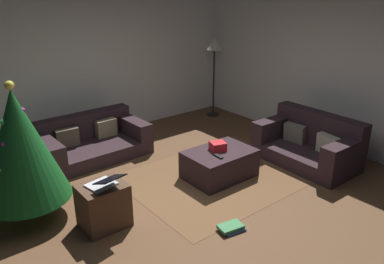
% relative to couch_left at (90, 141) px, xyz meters
% --- Properties ---
extents(ground_plane, '(6.40, 6.40, 0.00)m').
position_rel_couch_left_xyz_m(ground_plane, '(0.38, -2.25, -0.25)').
color(ground_plane, brown).
extents(rear_partition, '(6.40, 0.12, 2.60)m').
position_rel_couch_left_xyz_m(rear_partition, '(0.38, 0.89, 1.05)').
color(rear_partition, silver).
rests_on(rear_partition, ground_plane).
extents(corner_partition, '(0.12, 6.40, 2.60)m').
position_rel_couch_left_xyz_m(corner_partition, '(3.52, -2.25, 1.05)').
color(corner_partition, silver).
rests_on(corner_partition, ground_plane).
extents(couch_left, '(1.75, 1.03, 0.65)m').
position_rel_couch_left_xyz_m(couch_left, '(0.00, 0.00, 0.00)').
color(couch_left, '#2D1E23').
rests_on(couch_left, ground_plane).
extents(couch_right, '(0.91, 1.57, 0.78)m').
position_rel_couch_left_xyz_m(couch_right, '(2.62, -2.40, 0.05)').
color(couch_right, '#2D1E23').
rests_on(couch_right, ground_plane).
extents(ottoman, '(0.98, 0.69, 0.41)m').
position_rel_couch_left_xyz_m(ottoman, '(1.15, -1.90, -0.04)').
color(ottoman, '#2D1E23').
rests_on(ottoman, ground_plane).
extents(gift_box, '(0.26, 0.25, 0.12)m').
position_rel_couch_left_xyz_m(gift_box, '(1.15, -1.85, 0.22)').
color(gift_box, red).
rests_on(gift_box, ottoman).
extents(tv_remote, '(0.06, 0.16, 0.02)m').
position_rel_couch_left_xyz_m(tv_remote, '(0.99, -2.04, 0.17)').
color(tv_remote, black).
rests_on(tv_remote, ottoman).
extents(christmas_tree, '(1.01, 1.01, 1.69)m').
position_rel_couch_left_xyz_m(christmas_tree, '(-1.34, -1.25, 0.69)').
color(christmas_tree, brown).
rests_on(christmas_tree, ground_plane).
extents(side_table, '(0.52, 0.44, 0.53)m').
position_rel_couch_left_xyz_m(side_table, '(-0.73, -1.96, 0.01)').
color(side_table, '#4C3323').
rests_on(side_table, ground_plane).
extents(laptop, '(0.37, 0.47, 0.19)m').
position_rel_couch_left_xyz_m(laptop, '(-0.72, -2.02, 0.34)').
color(laptop, silver).
rests_on(laptop, side_table).
extents(book_stack, '(0.32, 0.25, 0.07)m').
position_rel_couch_left_xyz_m(book_stack, '(0.36, -2.96, -0.22)').
color(book_stack, '#2D5193').
rests_on(book_stack, ground_plane).
extents(corner_lamp, '(0.36, 0.36, 1.66)m').
position_rel_couch_left_xyz_m(corner_lamp, '(3.02, 0.34, 1.16)').
color(corner_lamp, black).
rests_on(corner_lamp, ground_plane).
extents(area_rug, '(2.60, 2.00, 0.01)m').
position_rel_couch_left_xyz_m(area_rug, '(1.15, -1.90, -0.25)').
color(area_rug, brown).
rests_on(area_rug, ground_plane).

